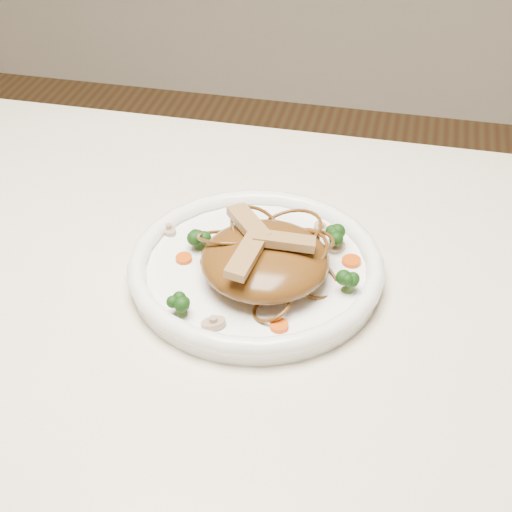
# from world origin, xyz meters

# --- Properties ---
(table) EXTENTS (1.20, 0.80, 0.75)m
(table) POSITION_xyz_m (0.00, 0.00, 0.65)
(table) COLOR white
(table) RESTS_ON ground
(plate) EXTENTS (0.32, 0.32, 0.02)m
(plate) POSITION_xyz_m (0.08, 0.06, 0.76)
(plate) COLOR white
(plate) RESTS_ON table
(noodle_mound) EXTENTS (0.16, 0.16, 0.04)m
(noodle_mound) POSITION_xyz_m (0.09, 0.05, 0.79)
(noodle_mound) COLOR #5B3311
(noodle_mound) RESTS_ON plate
(chicken_a) EXTENTS (0.06, 0.03, 0.01)m
(chicken_a) POSITION_xyz_m (0.11, 0.05, 0.82)
(chicken_a) COLOR tan
(chicken_a) RESTS_ON noodle_mound
(chicken_b) EXTENTS (0.06, 0.07, 0.01)m
(chicken_b) POSITION_xyz_m (0.07, 0.07, 0.82)
(chicken_b) COLOR tan
(chicken_b) RESTS_ON noodle_mound
(chicken_c) EXTENTS (0.03, 0.07, 0.01)m
(chicken_c) POSITION_xyz_m (0.08, 0.01, 0.82)
(chicken_c) COLOR tan
(chicken_c) RESTS_ON noodle_mound
(broccoli_0) EXTENTS (0.03, 0.03, 0.03)m
(broccoli_0) POSITION_xyz_m (0.16, 0.11, 0.78)
(broccoli_0) COLOR #163E0D
(broccoli_0) RESTS_ON plate
(broccoli_1) EXTENTS (0.03, 0.03, 0.03)m
(broccoli_1) POSITION_xyz_m (0.01, 0.08, 0.78)
(broccoli_1) COLOR #163E0D
(broccoli_1) RESTS_ON plate
(broccoli_2) EXTENTS (0.03, 0.03, 0.03)m
(broccoli_2) POSITION_xyz_m (0.02, -0.03, 0.78)
(broccoli_2) COLOR #163E0D
(broccoli_2) RESTS_ON plate
(broccoli_3) EXTENTS (0.03, 0.03, 0.03)m
(broccoli_3) POSITION_xyz_m (0.18, 0.04, 0.78)
(broccoli_3) COLOR #163E0D
(broccoli_3) RESTS_ON plate
(carrot_0) EXTENTS (0.02, 0.02, 0.00)m
(carrot_0) POSITION_xyz_m (0.12, 0.13, 0.77)
(carrot_0) COLOR #BD4906
(carrot_0) RESTS_ON plate
(carrot_1) EXTENTS (0.02, 0.02, 0.00)m
(carrot_1) POSITION_xyz_m (0.00, 0.05, 0.77)
(carrot_1) COLOR #BD4906
(carrot_1) RESTS_ON plate
(carrot_2) EXTENTS (0.02, 0.02, 0.00)m
(carrot_2) POSITION_xyz_m (0.18, 0.09, 0.77)
(carrot_2) COLOR #BD4906
(carrot_2) RESTS_ON plate
(carrot_3) EXTENTS (0.02, 0.02, 0.00)m
(carrot_3) POSITION_xyz_m (0.04, 0.14, 0.77)
(carrot_3) COLOR #BD4906
(carrot_3) RESTS_ON plate
(carrot_4) EXTENTS (0.02, 0.02, 0.00)m
(carrot_4) POSITION_xyz_m (0.12, -0.03, 0.77)
(carrot_4) COLOR #BD4906
(carrot_4) RESTS_ON plate
(mushroom_0) EXTENTS (0.03, 0.03, 0.01)m
(mushroom_0) POSITION_xyz_m (0.06, -0.04, 0.77)
(mushroom_0) COLOR #BDAC8E
(mushroom_0) RESTS_ON plate
(mushroom_1) EXTENTS (0.03, 0.03, 0.01)m
(mushroom_1) POSITION_xyz_m (0.16, 0.11, 0.77)
(mushroom_1) COLOR #BDAC8E
(mushroom_1) RESTS_ON plate
(mushroom_2) EXTENTS (0.03, 0.03, 0.01)m
(mushroom_2) POSITION_xyz_m (-0.03, 0.10, 0.77)
(mushroom_2) COLOR #BDAC8E
(mushroom_2) RESTS_ON plate
(mushroom_3) EXTENTS (0.03, 0.03, 0.01)m
(mushroom_3) POSITION_xyz_m (0.14, 0.14, 0.77)
(mushroom_3) COLOR #BDAC8E
(mushroom_3) RESTS_ON plate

